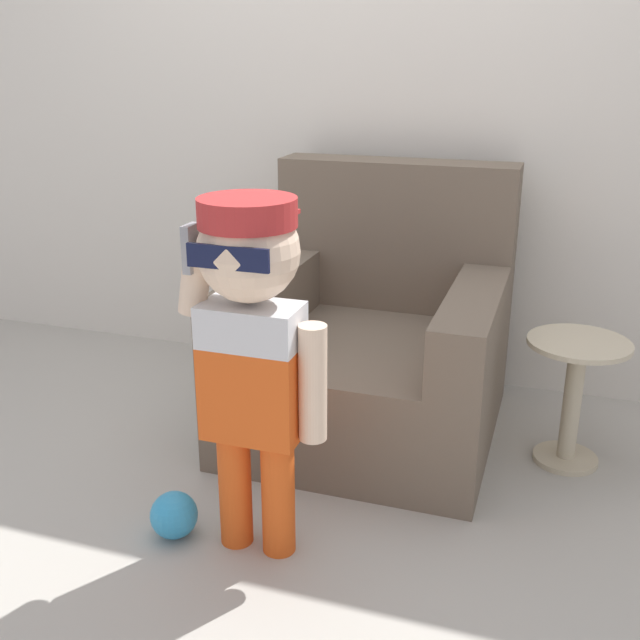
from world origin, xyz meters
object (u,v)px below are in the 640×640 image
Objects in this scene: side_table at (574,390)px; toy_ball at (174,515)px; person_child at (252,327)px; armchair at (374,343)px.

toy_ball is at bearing -142.90° from side_table.
person_child reaches higher than side_table.
person_child is 7.24× the size of toy_ball.
armchair is 1.05m from toy_ball.
side_table is at bearing 43.24° from person_child.
armchair is 2.14× the size of side_table.
toy_ball is (-0.27, -0.04, -0.64)m from person_child.
toy_ball is at bearing -171.50° from person_child.
person_child is 1.27m from side_table.
armchair is at bearing 173.91° from side_table.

